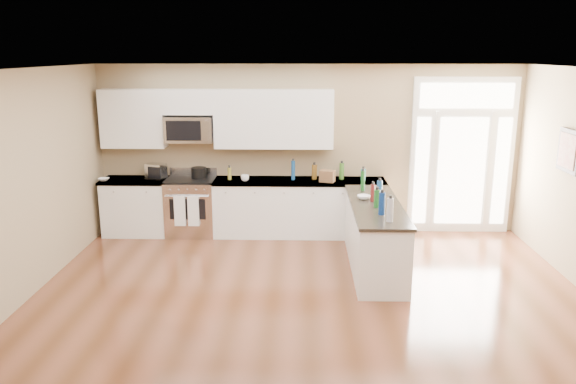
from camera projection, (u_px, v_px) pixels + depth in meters
The scene contains 19 objects.
ground at pixel (311, 346), 5.87m from camera, with size 8.00×8.00×0.00m, color #562E18.
room_shell at pixel (313, 187), 5.46m from camera, with size 8.00×8.00×8.00m.
back_cabinet_left at pixel (137, 208), 9.41m from camera, with size 1.10×0.66×0.94m.
back_cabinet_right at pixel (299, 209), 9.35m from camera, with size 2.85×0.66×0.94m.
peninsula_cabinet at pixel (374, 238), 7.91m from camera, with size 0.69×2.32×0.94m.
upper_cabinet_left at pixel (133, 119), 9.19m from camera, with size 1.04×0.33×0.95m, color white.
upper_cabinet_right at pixel (274, 119), 9.14m from camera, with size 1.94×0.33×0.95m, color white.
upper_cabinet_short at pixel (189, 102), 9.10m from camera, with size 0.82×0.33×0.40m, color white.
microwave at pixel (190, 129), 9.17m from camera, with size 0.78×0.41×0.42m.
entry_door at pixel (462, 156), 9.32m from camera, with size 1.70×0.10×2.60m.
wall_art_near at pixel (569, 151), 7.50m from camera, with size 0.05×0.58×0.58m.
kitchen_range at pixel (192, 206), 9.38m from camera, with size 0.80×0.71×1.08m.
stockpot at pixel (199, 172), 9.31m from camera, with size 0.25×0.25×0.19m, color black.
toaster_oven at pixel (156, 171), 9.30m from camera, with size 0.29×0.23×0.25m, color silver.
cardboard_box at pixel (327, 176), 9.08m from camera, with size 0.23×0.17×0.19m, color brown.
bowl_left at pixel (104, 179), 9.17m from camera, with size 0.17×0.17×0.04m, color white.
bowl_peninsula at pixel (364, 197), 8.01m from camera, with size 0.19×0.19×0.06m, color white.
cup_counter at pixel (245, 178), 9.13m from camera, with size 0.13×0.13×0.10m, color white.
counter_bottles at pixel (350, 185), 8.29m from camera, with size 2.40×2.45×0.31m.
Camera 1 is at (-0.10, -5.31, 2.99)m, focal length 35.00 mm.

